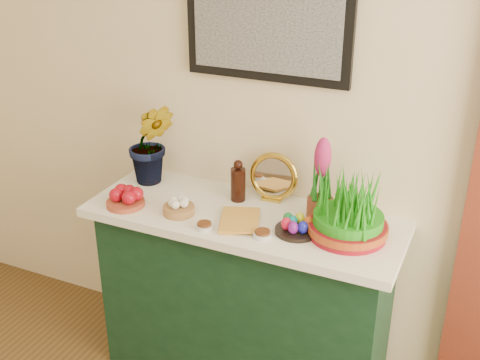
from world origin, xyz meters
name	(u,v)px	position (x,y,z in m)	size (l,w,h in m)	color
sideboard	(244,300)	(-0.08, 2.00, 0.42)	(1.30, 0.45, 0.85)	#13351F
tablecloth	(245,217)	(-0.08, 2.00, 0.87)	(1.40, 0.55, 0.04)	white
hyacinth_green	(150,130)	(-0.62, 2.12, 1.16)	(0.27, 0.23, 0.53)	#1A6A19
apple_bowl	(125,198)	(-0.60, 1.85, 0.93)	(0.20, 0.20, 0.09)	#A1432A
garlic_basket	(179,207)	(-0.34, 1.88, 0.92)	(0.17, 0.17, 0.08)	#AB7045
vinegar_cruet	(238,183)	(-0.16, 2.11, 0.98)	(0.07, 0.07, 0.20)	black
mirror	(274,177)	(-0.02, 2.18, 1.00)	(0.23, 0.07, 0.23)	gold
book	(220,219)	(-0.14, 1.88, 0.90)	(0.15, 0.22, 0.03)	gold
spice_dish_left	(204,226)	(-0.18, 1.81, 0.90)	(0.07, 0.07, 0.03)	silver
spice_dish_right	(263,234)	(0.07, 1.84, 0.90)	(0.08, 0.08, 0.03)	silver
egg_plate	(296,226)	(0.18, 1.93, 0.92)	(0.21, 0.21, 0.07)	black
hyacinth_pink	(321,183)	(0.23, 2.10, 1.06)	(0.11, 0.11, 0.37)	brown
wheatgrass_sabzeh	(349,210)	(0.38, 2.00, 1.01)	(0.33, 0.33, 0.27)	maroon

